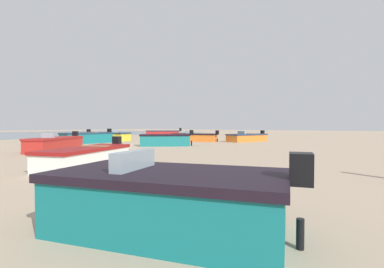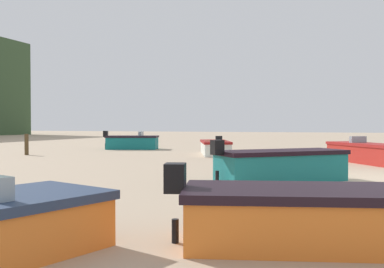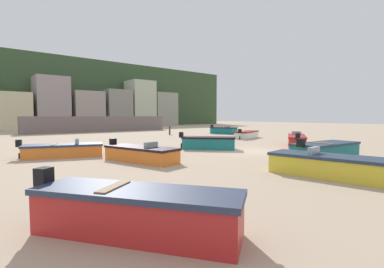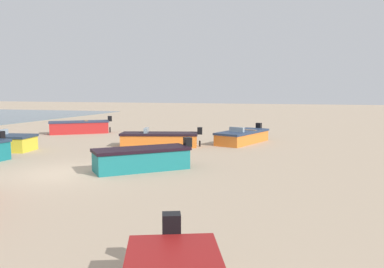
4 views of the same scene
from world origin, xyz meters
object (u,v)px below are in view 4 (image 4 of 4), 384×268
at_px(boat_teal_5, 142,159).
at_px(boat_orange_1, 160,139).
at_px(boat_red_0, 79,127).
at_px(boat_orange_4, 243,137).

bearing_deg(boat_teal_5, boat_orange_1, -26.28).
distance_m(boat_red_0, boat_orange_1, 9.26).
distance_m(boat_orange_4, boat_teal_5, 9.51).
relative_size(boat_red_0, boat_orange_1, 0.89).
relative_size(boat_red_0, boat_orange_4, 0.90).
xyz_separation_m(boat_red_0, boat_orange_1, (4.50, 8.10, -0.08)).
bearing_deg(boat_red_0, boat_teal_5, -173.31).
height_order(boat_red_0, boat_orange_1, boat_red_0).
distance_m(boat_orange_1, boat_orange_4, 5.12).
bearing_deg(boat_orange_1, boat_orange_4, -72.37).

